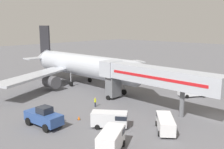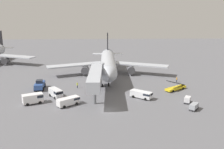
# 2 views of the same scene
# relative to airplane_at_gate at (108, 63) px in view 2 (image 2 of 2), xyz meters

# --- Properties ---
(ground_plane) EXTENTS (300.00, 300.00, 0.00)m
(ground_plane) POSITION_rel_airplane_at_gate_xyz_m (-0.45, -30.87, -4.46)
(ground_plane) COLOR slate
(airplane_at_gate) EXTENTS (41.76, 38.23, 13.36)m
(airplane_at_gate) POSITION_rel_airplane_at_gate_xyz_m (0.00, 0.00, 0.00)
(airplane_at_gate) COLOR #B7BCC6
(airplane_at_gate) RESTS_ON ground
(jet_bridge) EXTENTS (3.82, 22.16, 7.02)m
(jet_bridge) POSITION_rel_airplane_at_gate_xyz_m (-3.60, -20.60, 0.82)
(jet_bridge) COLOR #B2B7C1
(jet_bridge) RESTS_ON ground
(pushback_tug) EXTENTS (2.97, 5.93, 2.80)m
(pushback_tug) POSITION_rel_airplane_at_gate_xyz_m (-19.58, -14.75, -3.17)
(pushback_tug) COLOR #2D4C8E
(pushback_tug) RESTS_ON ground
(belt_loader_truck) EXTENTS (6.81, 5.47, 3.30)m
(belt_loader_truck) POSITION_rel_airplane_at_gate_xyz_m (18.43, -17.01, -3.69)
(belt_loader_truck) COLOR yellow
(belt_loader_truck) RESTS_ON ground
(service_van_rear_left) EXTENTS (5.08, 3.92, 2.34)m
(service_van_rear_left) POSITION_rel_airplane_at_gate_xyz_m (-18.35, -26.05, -3.14)
(service_van_rear_left) COLOR white
(service_van_rear_left) RESTS_ON ground
(service_van_mid_center) EXTENTS (5.56, 4.86, 1.85)m
(service_van_mid_center) POSITION_rel_airplane_at_gate_xyz_m (7.93, -23.41, -3.39)
(service_van_mid_center) COLOR white
(service_van_mid_center) RESTS_ON ground
(service_van_mid_left) EXTENTS (5.34, 4.75, 1.87)m
(service_van_mid_left) POSITION_rel_airplane_at_gate_xyz_m (-9.77, -27.63, -3.38)
(service_van_mid_left) COLOR white
(service_van_mid_left) RESTS_ON ground
(service_van_outer_right) EXTENTS (4.25, 4.93, 2.16)m
(service_van_outer_right) POSITION_rel_airplane_at_gate_xyz_m (-13.83, -21.71, -3.23)
(service_van_outer_right) COLOR silver
(service_van_outer_right) RESTS_ON ground
(baggage_cart_outer_left) EXTENTS (2.12, 2.44, 1.59)m
(baggage_cart_outer_left) POSITION_rel_airplane_at_gate_xyz_m (18.32, -27.26, -3.59)
(baggage_cart_outer_left) COLOR #38383D
(baggage_cart_outer_left) RESTS_ON ground
(baggage_cart_mid_right) EXTENTS (2.71, 2.90, 1.45)m
(baggage_cart_mid_right) POSITION_rel_airplane_at_gate_xyz_m (18.36, -31.44, -3.66)
(baggage_cart_mid_right) COLOR #38383D
(baggage_cart_mid_right) RESTS_ON ground
(ground_crew_worker_foreground) EXTENTS (0.45, 0.45, 1.69)m
(ground_crew_worker_foreground) POSITION_rel_airplane_at_gate_xyz_m (21.06, -9.07, -3.57)
(ground_crew_worker_foreground) COLOR #1E2333
(ground_crew_worker_foreground) RESTS_ON ground
(ground_crew_worker_midground) EXTENTS (0.44, 0.44, 1.65)m
(ground_crew_worker_midground) POSITION_rel_airplane_at_gate_xyz_m (-9.15, -13.90, -3.59)
(ground_crew_worker_midground) COLOR #1E2333
(ground_crew_worker_midground) RESTS_ON ground
(safety_cone_alpha) EXTENTS (0.39, 0.39, 0.60)m
(safety_cone_alpha) POSITION_rel_airplane_at_gate_xyz_m (-14.86, -16.44, -4.17)
(safety_cone_alpha) COLOR black
(safety_cone_alpha) RESTS_ON ground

